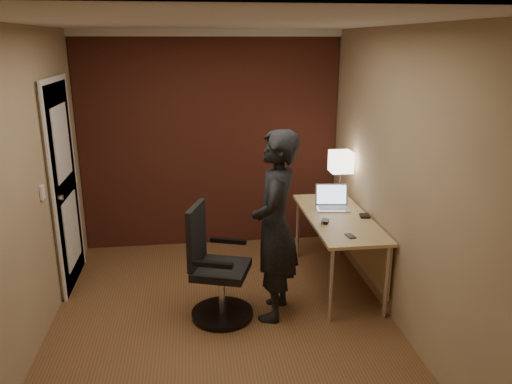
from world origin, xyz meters
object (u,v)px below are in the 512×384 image
mouse (325,221)px  person (275,226)px  phone (350,236)px  desk_lamp (341,162)px  wallet (365,216)px  desk (345,228)px  laptop (332,202)px  office_chair (214,271)px

mouse → person: bearing=-125.5°
phone → desk_lamp: bearing=69.2°
mouse → wallet: mouse is taller
desk → laptop: laptop is taller
desk → person: person is taller
phone → person: person is taller
laptop → mouse: laptop is taller
office_chair → mouse: bearing=15.7°
phone → office_chair: 1.23m
desk → office_chair: 1.41m
desk_lamp → wallet: bearing=-80.4°
wallet → office_chair: (-1.49, -0.42, -0.29)m
desk → office_chair: size_ratio=1.48×
desk_lamp → office_chair: bearing=-145.2°
phone → office_chair: (-1.20, 0.06, -0.29)m
desk → laptop: size_ratio=4.17×
wallet → person: person is taller
office_chair → person: person is taller
office_chair → desk_lamp: bearing=34.8°
laptop → mouse: bearing=-113.3°
phone → mouse: bearing=100.8°
mouse → wallet: size_ratio=0.91×
laptop → wallet: laptop is taller
desk → person: size_ratio=0.89×
laptop → wallet: bearing=-52.9°
laptop → phone: laptop is taller
mouse → office_chair: 1.14m
laptop → mouse: (-0.19, -0.44, -0.05)m
mouse → wallet: 0.45m
laptop → mouse: size_ratio=3.60×
laptop → wallet: 0.40m
office_chair → wallet: bearing=15.6°
wallet → desk_lamp: bearing=99.6°
phone → wallet: 0.56m
mouse → desk_lamp: bearing=87.2°
person → wallet: bearing=132.9°
desk → laptop: 0.33m
laptop → wallet: size_ratio=3.27×
desk_lamp → laptop: bearing=-121.9°
desk_lamp → person: (-0.87, -0.99, -0.30)m
office_chair → desk: bearing=19.7°
mouse → phone: 0.38m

